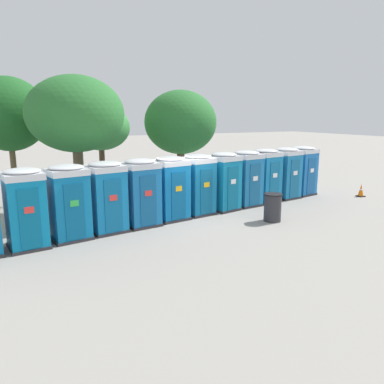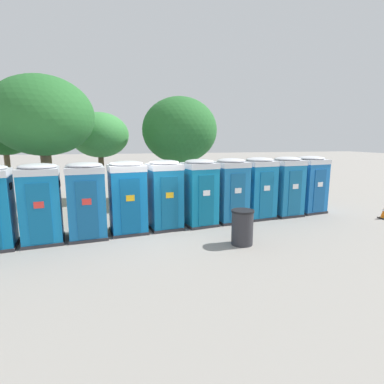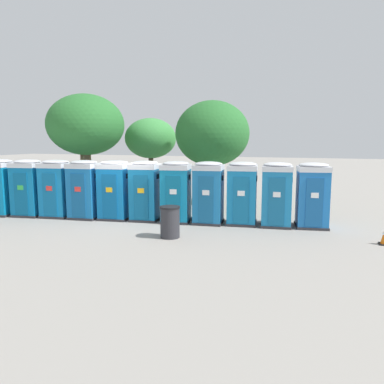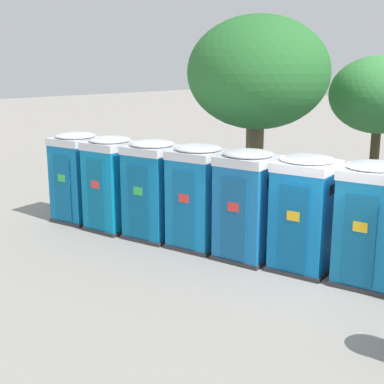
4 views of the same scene
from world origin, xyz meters
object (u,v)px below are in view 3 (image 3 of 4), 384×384
at_px(portapotty_3, 57,188).
at_px(portapotty_9, 242,193).
at_px(portapotty_4, 85,189).
at_px(portapotty_10, 277,194).
at_px(trash_can, 170,222).
at_px(portapotty_8, 208,192).
at_px(portapotty_5, 115,190).
at_px(portapotty_11, 312,195).
at_px(street_tree_1, 212,134).
at_px(street_tree_0, 86,125).
at_px(portapotty_6, 145,190).
at_px(street_tree_3, 151,139).
at_px(portapotty_1, 1,187).
at_px(portapotty_2, 29,188).
at_px(street_tree_2, 81,127).
at_px(portapotty_7, 176,191).

height_order(portapotty_3, portapotty_9, same).
relative_size(portapotty_4, portapotty_10, 1.00).
bearing_deg(trash_can, portapotty_8, 77.24).
height_order(portapotty_5, portapotty_9, same).
relative_size(portapotty_11, street_tree_1, 0.47).
xyz_separation_m(portapotty_3, trash_can, (6.13, -1.66, -0.72)).
distance_m(portapotty_5, street_tree_1, 6.28).
distance_m(portapotty_8, portapotty_11, 4.08).
distance_m(portapotty_10, street_tree_0, 10.31).
xyz_separation_m(portapotty_4, portapotty_8, (5.38, 0.82, 0.00)).
bearing_deg(trash_can, portapotty_5, 148.71).
relative_size(portapotty_3, portapotty_6, 1.00).
bearing_deg(street_tree_3, portapotty_9, -38.58).
bearing_deg(street_tree_1, trash_can, -85.34).
height_order(portapotty_3, portapotty_10, same).
distance_m(portapotty_1, portapotty_5, 5.44).
distance_m(portapotty_1, portapotty_2, 1.36).
relative_size(portapotty_2, portapotty_10, 1.00).
bearing_deg(street_tree_2, portapotty_6, -36.98).
xyz_separation_m(portapotty_3, portapotty_4, (1.35, 0.16, -0.00)).
height_order(portapotty_11, street_tree_0, street_tree_0).
distance_m(street_tree_0, trash_can, 8.70).
xyz_separation_m(portapotty_11, street_tree_1, (-5.21, 3.83, 2.43)).
relative_size(portapotty_3, portapotty_7, 1.00).
height_order(portapotty_2, portapotty_9, same).
bearing_deg(portapotty_5, street_tree_3, 101.08).
distance_m(portapotty_6, street_tree_2, 8.91).
xyz_separation_m(portapotty_6, street_tree_1, (1.52, 4.82, 2.43)).
height_order(street_tree_2, street_tree_3, street_tree_2).
xyz_separation_m(portapotty_11, street_tree_2, (-13.47, 4.09, 2.86)).
bearing_deg(portapotty_2, portapotty_1, -168.83).
xyz_separation_m(portapotty_1, street_tree_0, (2.30, 3.36, 2.85)).
bearing_deg(portapotty_3, street_tree_0, 97.45).
height_order(portapotty_6, street_tree_1, street_tree_1).
xyz_separation_m(portapotty_1, trash_can, (8.81, -1.16, -0.72)).
height_order(portapotty_2, portapotty_6, same).
relative_size(street_tree_0, trash_can, 5.14).
height_order(portapotty_2, portapotty_4, same).
relative_size(street_tree_0, street_tree_3, 1.22).
height_order(portapotty_9, street_tree_2, street_tree_2).
bearing_deg(portapotty_3, portapotty_2, -170.14).
distance_m(portapotty_5, portapotty_9, 5.44).
bearing_deg(portapotty_6, portapotty_5, -170.92).
distance_m(portapotty_9, street_tree_2, 12.01).
height_order(portapotty_8, street_tree_0, street_tree_0).
xyz_separation_m(portapotty_1, portapotty_3, (2.68, 0.50, -0.00)).
distance_m(street_tree_3, trash_can, 9.82).
bearing_deg(trash_can, street_tree_3, 119.59).
bearing_deg(portapotty_2, street_tree_2, 102.98).
height_order(portapotty_6, portapotty_7, same).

